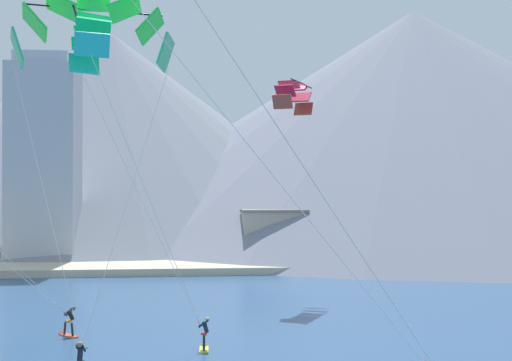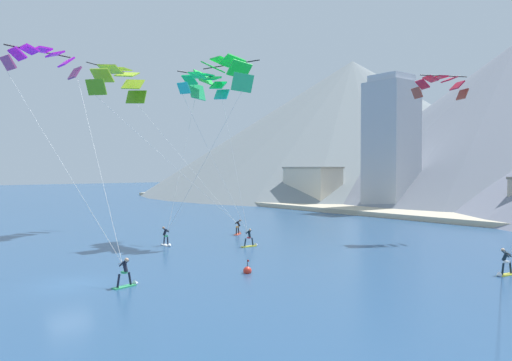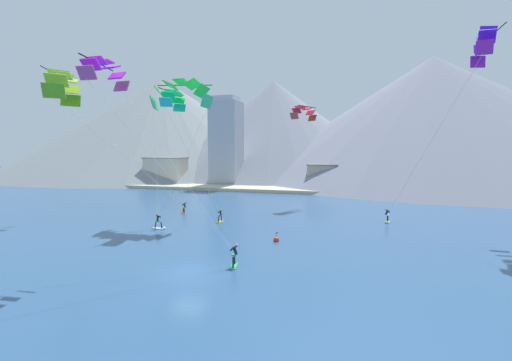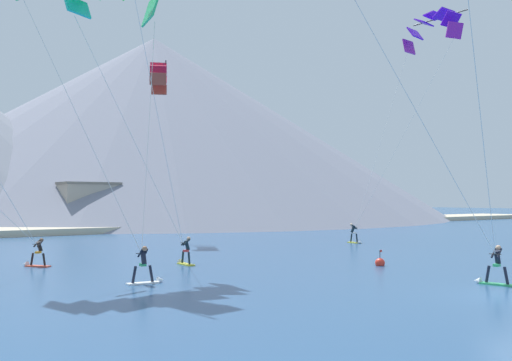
% 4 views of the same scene
% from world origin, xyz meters
% --- Properties ---
extents(kitesurfer_near_trail, '(0.57, 1.75, 1.70)m').
position_xyz_m(kitesurfer_near_trail, '(-4.74, 17.42, 0.48)').
color(kitesurfer_near_trail, yellow).
rests_on(kitesurfer_near_trail, ground).
extents(kitesurfer_far_left, '(1.37, 1.63, 1.67)m').
position_xyz_m(kitesurfer_far_left, '(-12.04, 21.49, 0.48)').
color(kitesurfer_far_left, '#E54C33').
rests_on(kitesurfer_far_left, ground).
extents(parafoil_kite_near_trail, '(6.62, 5.78, 14.68)m').
position_xyz_m(parafoil_kite_near_trail, '(-10.18, 16.09, 15.03)').
color(parafoil_kite_near_trail, '#1FC3B5').
extents(parafoil_kite_mid_center, '(8.20, 8.21, 16.31)m').
position_xyz_m(parafoil_kite_mid_center, '(-10.29, 18.10, 16.17)').
color(parafoil_kite_mid_center, '#2AC072').
extents(parafoil_kite_distant_high_outer, '(3.86, 5.56, 2.22)m').
position_xyz_m(parafoil_kite_distant_high_outer, '(2.60, 35.56, 15.28)').
color(parafoil_kite_distant_high_outer, '#A33D2D').
extents(shoreline_strip, '(180.00, 10.00, 0.70)m').
position_xyz_m(shoreline_strip, '(0.00, 52.78, 0.35)').
color(shoreline_strip, beige).
rests_on(shoreline_strip, ground).
extents(shore_building_harbour_front, '(6.91, 4.46, 5.86)m').
position_xyz_m(shore_building_harbour_front, '(3.85, 57.03, 2.94)').
color(shore_building_harbour_front, '#A89E8E').
rests_on(shore_building_harbour_front, ground).
extents(shore_building_quay_east, '(7.97, 6.48, 6.14)m').
position_xyz_m(shore_building_quay_east, '(21.78, 55.74, 3.08)').
color(shore_building_quay_east, '#B7AD9E').
rests_on(shore_building_quay_east, ground).
extents(highrise_tower, '(7.00, 7.00, 22.30)m').
position_xyz_m(highrise_tower, '(-20.43, 59.39, 10.94)').
color(highrise_tower, '#A8ADB7').
rests_on(highrise_tower, ground).
extents(mountain_peak_west_ridge, '(121.58, 121.58, 38.53)m').
position_xyz_m(mountain_peak_west_ridge, '(33.32, 99.61, 19.26)').
color(mountain_peak_west_ridge, slate).
rests_on(mountain_peak_west_ridge, ground).
extents(mountain_peak_east_shoulder, '(89.68, 89.68, 33.68)m').
position_xyz_m(mountain_peak_east_shoulder, '(-17.64, 98.88, 16.84)').
color(mountain_peak_east_shoulder, gray).
rests_on(mountain_peak_east_shoulder, ground).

